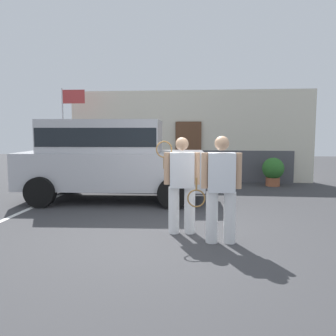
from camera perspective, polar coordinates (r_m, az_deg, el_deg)
ground_plane at (r=5.98m, az=0.13°, el=-11.30°), size 40.00×40.00×0.00m
parking_stripe_0 at (r=8.42m, az=-22.69°, el=-6.63°), size 0.12×4.40×0.01m
house_frontage at (r=12.56m, az=3.48°, el=4.72°), size 8.51×0.40×3.19m
parked_suv at (r=9.15m, az=-9.46°, el=1.97°), size 4.71×2.41×2.05m
tennis_player_man at (r=6.09m, az=2.21°, el=-2.53°), size 0.76×0.30×1.67m
tennis_player_woman at (r=5.63m, az=8.54°, el=-3.25°), size 0.89×0.28×1.70m
potted_plant_by_porch at (r=11.89m, az=16.62°, el=-0.35°), size 0.70×0.70×0.92m
flag_pole at (r=12.41m, az=-15.85°, el=7.74°), size 0.80×0.05×3.19m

